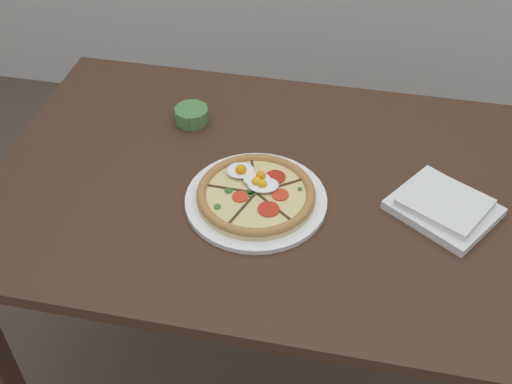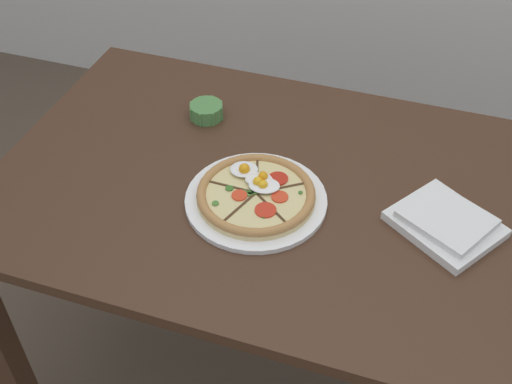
# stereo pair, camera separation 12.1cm
# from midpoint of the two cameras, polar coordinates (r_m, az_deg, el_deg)

# --- Properties ---
(ground_plane) EXTENTS (12.00, 12.00, 0.00)m
(ground_plane) POSITION_cam_midpoint_polar(r_m,az_deg,el_deg) (2.03, 1.28, -15.61)
(ground_plane) COLOR brown
(dining_table) EXTENTS (1.42, 0.84, 0.76)m
(dining_table) POSITION_cam_midpoint_polar(r_m,az_deg,el_deg) (1.51, 1.66, -2.40)
(dining_table) COLOR #422819
(dining_table) RESTS_ON ground_plane
(pizza) EXTENTS (0.31, 0.31, 0.05)m
(pizza) POSITION_cam_midpoint_polar(r_m,az_deg,el_deg) (1.39, -2.48, -0.39)
(pizza) COLOR white
(pizza) RESTS_ON dining_table
(ramekin_bowl) EXTENTS (0.09, 0.09, 0.04)m
(ramekin_bowl) POSITION_cam_midpoint_polar(r_m,az_deg,el_deg) (1.63, -7.87, 6.76)
(ramekin_bowl) COLOR #4C8442
(ramekin_bowl) RESTS_ON dining_table
(napkin_folded) EXTENTS (0.27, 0.26, 0.04)m
(napkin_folded) POSITION_cam_midpoint_polar(r_m,az_deg,el_deg) (1.41, 14.04, -1.35)
(napkin_folded) COLOR silver
(napkin_folded) RESTS_ON dining_table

